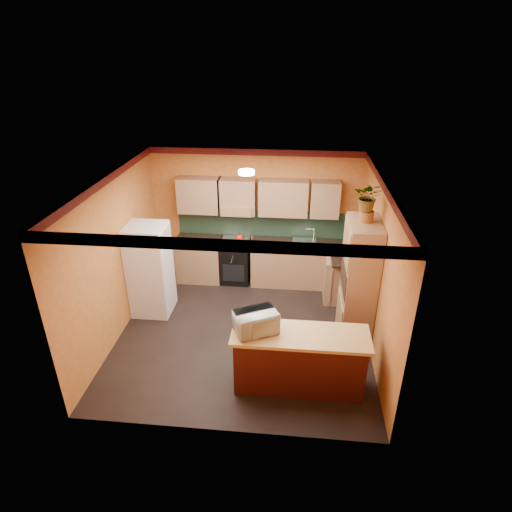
{
  "coord_description": "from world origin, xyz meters",
  "views": [
    {
      "loc": [
        0.81,
        -5.97,
        4.5
      ],
      "look_at": [
        0.17,
        0.45,
        1.26
      ],
      "focal_mm": 30.0,
      "sensor_mm": 36.0,
      "label": 1
    }
  ],
  "objects": [
    {
      "name": "sink",
      "position": [
        1.0,
        1.8,
        0.94
      ],
      "size": [
        0.48,
        0.4,
        0.03
      ],
      "primitive_type": "cube",
      "color": "silver",
      "rests_on": "countertop_back"
    },
    {
      "name": "fern_pot",
      "position": [
        1.85,
        0.12,
        2.18
      ],
      "size": [
        0.22,
        0.22,
        0.16
      ],
      "primitive_type": "cylinder",
      "color": "brown",
      "rests_on": "pantry"
    },
    {
      "name": "pantry",
      "position": [
        1.85,
        0.07,
        1.05
      ],
      "size": [
        0.48,
        0.9,
        2.1
      ],
      "primitive_type": "cube",
      "color": "#AA7F59",
      "rests_on": "ground"
    },
    {
      "name": "base_cabinets_back",
      "position": [
        0.23,
        1.8,
        0.44
      ],
      "size": [
        3.65,
        0.6,
        0.88
      ],
      "primitive_type": "cube",
      "color": "#AA7F59",
      "rests_on": "ground"
    },
    {
      "name": "countertop_right",
      "position": [
        1.8,
        1.27,
        0.9
      ],
      "size": [
        0.62,
        0.8,
        0.04
      ],
      "primitive_type": "cube",
      "color": "black",
      "rests_on": "base_cabinets_right"
    },
    {
      "name": "fridge",
      "position": [
        -1.75,
        0.53,
        0.85
      ],
      "size": [
        0.68,
        0.66,
        1.7
      ],
      "primitive_type": "cube",
      "color": "white",
      "rests_on": "ground"
    },
    {
      "name": "base_cabinets_right",
      "position": [
        1.8,
        1.27,
        0.44
      ],
      "size": [
        0.6,
        0.8,
        0.88
      ],
      "primitive_type": "cube",
      "color": "#AA7F59",
      "rests_on": "ground"
    },
    {
      "name": "room_shell",
      "position": [
        0.02,
        0.28,
        2.09
      ],
      "size": [
        4.24,
        4.24,
        2.72
      ],
      "color": "black",
      "rests_on": "ground"
    },
    {
      "name": "kettle",
      "position": [
        -0.3,
        1.75,
        1.0
      ],
      "size": [
        0.22,
        0.22,
        0.18
      ],
      "primitive_type": null,
      "rotation": [
        0.0,
        0.0,
        -0.4
      ],
      "color": "#B8200C",
      "rests_on": "stove"
    },
    {
      "name": "stove",
      "position": [
        -0.4,
        1.8,
        0.46
      ],
      "size": [
        0.58,
        0.58,
        0.91
      ],
      "primitive_type": "cube",
      "color": "black",
      "rests_on": "ground"
    },
    {
      "name": "fern",
      "position": [
        1.85,
        0.12,
        2.48
      ],
      "size": [
        0.49,
        0.45,
        0.44
      ],
      "primitive_type": "imported",
      "rotation": [
        0.0,
        0.0,
        -0.32
      ],
      "color": "#AA7F59",
      "rests_on": "fern_pot"
    },
    {
      "name": "countertop_back",
      "position": [
        0.23,
        1.8,
        0.9
      ],
      "size": [
        3.65,
        0.62,
        0.04
      ],
      "primitive_type": "cube",
      "color": "black",
      "rests_on": "base_cabinets_back"
    },
    {
      "name": "bar_top",
      "position": [
        0.94,
        -1.19,
        0.91
      ],
      "size": [
        1.9,
        0.65,
        0.05
      ],
      "primitive_type": "cube",
      "color": "#DDBC6C",
      "rests_on": "breakfast_bar"
    },
    {
      "name": "microwave",
      "position": [
        0.33,
        -1.19,
        1.09
      ],
      "size": [
        0.68,
        0.6,
        0.31
      ],
      "primitive_type": "imported",
      "rotation": [
        0.0,
        0.0,
        0.47
      ],
      "color": "white",
      "rests_on": "bar_top"
    },
    {
      "name": "breakfast_bar",
      "position": [
        0.94,
        -1.19,
        0.44
      ],
      "size": [
        1.8,
        0.55,
        0.88
      ],
      "primitive_type": "cube",
      "color": "#481610",
      "rests_on": "ground"
    }
  ]
}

